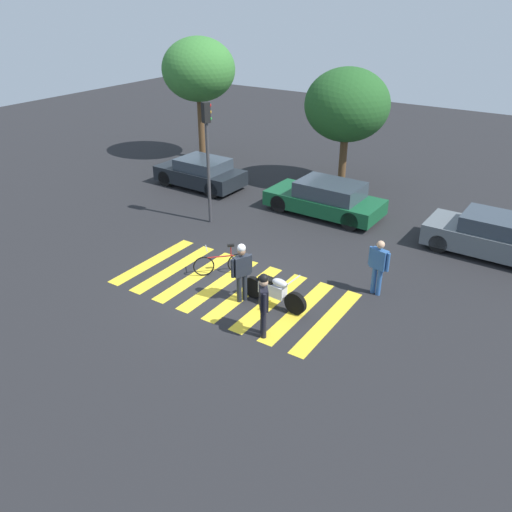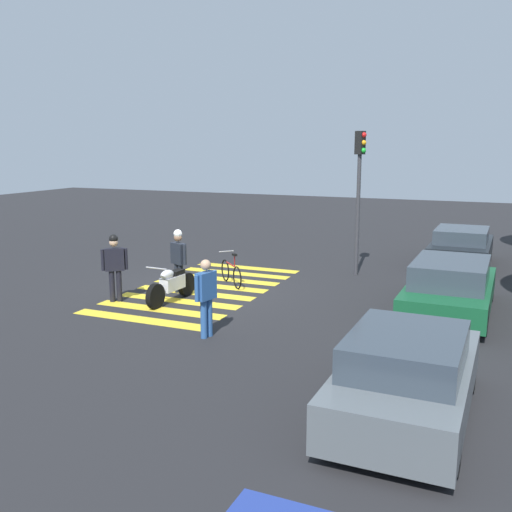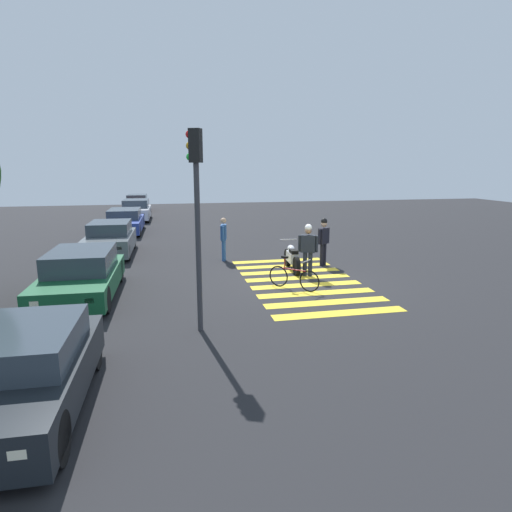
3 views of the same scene
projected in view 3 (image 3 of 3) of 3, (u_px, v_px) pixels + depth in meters
ground_plane at (302, 281)px, 14.08m from camera, size 60.00×60.00×0.00m
police_motorcycle at (292, 258)px, 15.44m from camera, size 2.06×0.62×1.04m
leaning_bicycle at (293, 277)px, 13.15m from camera, size 1.25×1.23×0.99m
officer_on_foot at (324, 238)px, 16.11m from camera, size 0.45×0.55×1.79m
officer_by_motorcycle at (308, 246)px, 14.55m from camera, size 0.38×0.62×1.78m
pedestrian_bystander at (224, 236)px, 16.96m from camera, size 0.66×0.30×1.69m
crosswalk_stripes at (302, 281)px, 14.08m from camera, size 6.75×3.55×0.01m
car_black_suv at (20, 373)px, 6.55m from camera, size 3.96×1.93×1.29m
car_green_compact at (81, 275)px, 12.33m from camera, size 4.54×1.98×1.33m
car_grey_coupe at (110, 239)px, 18.16m from camera, size 4.00×1.87×1.37m
car_blue_hatchback at (125, 221)px, 24.04m from camera, size 4.61×1.95×1.30m
car_white_van at (136, 210)px, 29.49m from camera, size 4.11×1.91×1.39m
car_maroon_wagon at (137, 203)px, 35.38m from camera, size 4.04×1.77×1.33m
traffic_light_pole at (196, 200)px, 9.33m from camera, size 0.31×0.36×4.45m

